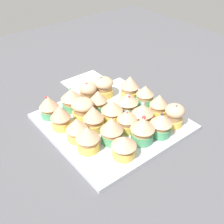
# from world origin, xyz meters

# --- Properties ---
(ground_plane) EXTENTS (1.80, 1.80, 0.03)m
(ground_plane) POSITION_xyz_m (0.00, 0.00, -0.01)
(ground_plane) COLOR #4C4C51
(baking_tray) EXTENTS (0.37, 0.37, 0.01)m
(baking_tray) POSITION_xyz_m (0.00, 0.00, 0.01)
(baking_tray) COLOR silver
(baking_tray) RESTS_ON ground_plane
(cupcake_0) EXTENTS (0.06, 0.06, 0.07)m
(cupcake_0) POSITION_xyz_m (-0.13, -0.13, 0.05)
(cupcake_0) COLOR #EFC651
(cupcake_0) RESTS_ON baking_tray
(cupcake_1) EXTENTS (0.06, 0.06, 0.07)m
(cupcake_1) POSITION_xyz_m (-0.06, -0.13, 0.05)
(cupcake_1) COLOR #EFC651
(cupcake_1) RESTS_ON baking_tray
(cupcake_2) EXTENTS (0.06, 0.06, 0.07)m
(cupcake_2) POSITION_xyz_m (0.00, -0.13, 0.05)
(cupcake_2) COLOR #4C9E6B
(cupcake_2) RESTS_ON baking_tray
(cupcake_3) EXTENTS (0.06, 0.06, 0.08)m
(cupcake_3) POSITION_xyz_m (0.06, -0.12, 0.05)
(cupcake_3) COLOR #EFC651
(cupcake_3) RESTS_ON baking_tray
(cupcake_4) EXTENTS (0.06, 0.06, 0.07)m
(cupcake_4) POSITION_xyz_m (-0.14, -0.06, 0.05)
(cupcake_4) COLOR #4C9E6B
(cupcake_4) RESTS_ON baking_tray
(cupcake_5) EXTENTS (0.06, 0.06, 0.07)m
(cupcake_5) POSITION_xyz_m (-0.07, -0.06, 0.05)
(cupcake_5) COLOR #EFC651
(cupcake_5) RESTS_ON baking_tray
(cupcake_6) EXTENTS (0.07, 0.07, 0.07)m
(cupcake_6) POSITION_xyz_m (-0.00, -0.06, 0.05)
(cupcake_6) COLOR #4C9E6B
(cupcake_6) RESTS_ON baking_tray
(cupcake_7) EXTENTS (0.06, 0.06, 0.07)m
(cupcake_7) POSITION_xyz_m (0.12, -0.06, 0.05)
(cupcake_7) COLOR #EFC651
(cupcake_7) RESTS_ON baking_tray
(cupcake_8) EXTENTS (0.07, 0.07, 0.08)m
(cupcake_8) POSITION_xyz_m (-0.12, -0.01, 0.05)
(cupcake_8) COLOR #4C9E6B
(cupcake_8) RESTS_ON baking_tray
(cupcake_9) EXTENTS (0.06, 0.06, 0.07)m
(cupcake_9) POSITION_xyz_m (-0.06, -0.01, 0.05)
(cupcake_9) COLOR #EFC651
(cupcake_9) RESTS_ON baking_tray
(cupcake_10) EXTENTS (0.06, 0.06, 0.07)m
(cupcake_10) POSITION_xyz_m (-0.00, -0.00, 0.05)
(cupcake_10) COLOR #EFC651
(cupcake_10) RESTS_ON baking_tray
(cupcake_11) EXTENTS (0.06, 0.06, 0.07)m
(cupcake_11) POSITION_xyz_m (0.07, -0.00, 0.05)
(cupcake_11) COLOR #4C9E6B
(cupcake_11) RESTS_ON baking_tray
(cupcake_12) EXTENTS (0.06, 0.06, 0.07)m
(cupcake_12) POSITION_xyz_m (0.13, -0.00, 0.05)
(cupcake_12) COLOR #EFC651
(cupcake_12) RESTS_ON baking_tray
(cupcake_13) EXTENTS (0.06, 0.06, 0.06)m
(cupcake_13) POSITION_xyz_m (-0.13, 0.07, 0.05)
(cupcake_13) COLOR #EFC651
(cupcake_13) RESTS_ON baking_tray
(cupcake_14) EXTENTS (0.06, 0.06, 0.08)m
(cupcake_14) POSITION_xyz_m (-0.07, 0.06, 0.05)
(cupcake_14) COLOR #4C9E6B
(cupcake_14) RESTS_ON baking_tray
(cupcake_15) EXTENTS (0.06, 0.06, 0.08)m
(cupcake_15) POSITION_xyz_m (0.00, 0.07, 0.05)
(cupcake_15) COLOR #EFC651
(cupcake_15) RESTS_ON baking_tray
(cupcake_16) EXTENTS (0.07, 0.07, 0.07)m
(cupcake_16) POSITION_xyz_m (0.06, 0.06, 0.05)
(cupcake_16) COLOR #EFC651
(cupcake_16) RESTS_ON baking_tray
(cupcake_17) EXTENTS (0.07, 0.07, 0.07)m
(cupcake_17) POSITION_xyz_m (0.12, 0.06, 0.05)
(cupcake_17) COLOR #4C9E6B
(cupcake_17) RESTS_ON baking_tray
(cupcake_18) EXTENTS (0.06, 0.06, 0.07)m
(cupcake_18) POSITION_xyz_m (-0.06, 0.13, 0.05)
(cupcake_18) COLOR #EFC651
(cupcake_18) RESTS_ON baking_tray
(cupcake_19) EXTENTS (0.06, 0.06, 0.07)m
(cupcake_19) POSITION_xyz_m (-0.01, 0.12, 0.05)
(cupcake_19) COLOR #EFC651
(cupcake_19) RESTS_ON baking_tray
(cupcake_20) EXTENTS (0.06, 0.06, 0.08)m
(cupcake_20) POSITION_xyz_m (0.06, 0.13, 0.05)
(cupcake_20) COLOR #EFC651
(cupcake_20) RESTS_ON baking_tray
(cupcake_21) EXTENTS (0.06, 0.06, 0.07)m
(cupcake_21) POSITION_xyz_m (0.13, 0.13, 0.05)
(cupcake_21) COLOR #4C9E6B
(cupcake_21) RESTS_ON baking_tray
(napkin) EXTENTS (0.11, 0.15, 0.01)m
(napkin) POSITION_xyz_m (0.26, -0.08, 0.00)
(napkin) COLOR white
(napkin) RESTS_ON ground_plane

